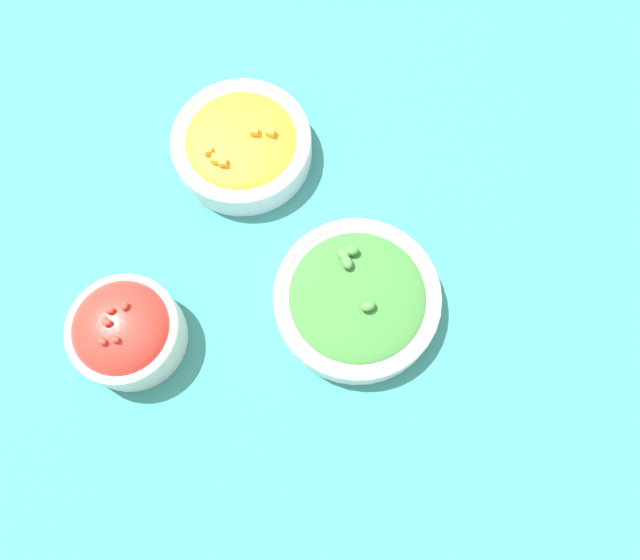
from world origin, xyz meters
name	(u,v)px	position (x,y,z in m)	size (l,w,h in m)	color
ground_plane	(320,287)	(0.00, 0.00, 0.00)	(3.00, 3.00, 0.00)	#337F75
bowl_broccoli	(358,295)	(0.05, 0.00, 0.02)	(0.20, 0.20, 0.05)	white
bowl_squash	(242,144)	(-0.17, 0.12, 0.03)	(0.18, 0.18, 0.06)	silver
bowl_cherry_tomatoes	(125,331)	(-0.17, -0.15, 0.04)	(0.13, 0.13, 0.09)	silver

